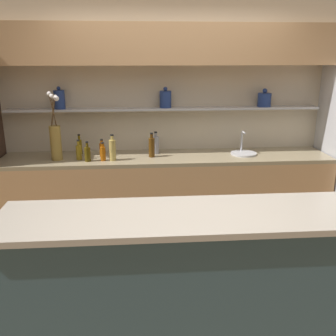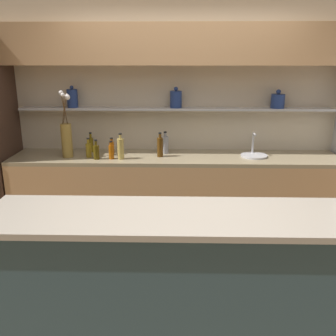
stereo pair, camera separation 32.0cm
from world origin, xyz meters
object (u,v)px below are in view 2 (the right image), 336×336
Objects in this scene: flower_vase at (67,136)px; bottle_spirit_3 at (165,144)px; bottle_spirit_0 at (160,147)px; bottle_oil_1 at (96,152)px; bottle_oil_5 at (91,144)px; sink_fixture at (254,154)px; bottle_spirit_6 at (121,148)px; bottle_sauce_7 at (111,151)px; bottle_sauce_2 at (112,147)px; bottle_oil_4 at (89,150)px.

flower_vase reaches higher than bottle_spirit_3.
bottle_spirit_0 reaches higher than bottle_oil_1.
bottle_oil_5 is at bearing 112.09° from bottle_oil_1.
sink_fixture is at bearing 5.24° from bottle_oil_1.
bottle_spirit_6 is at bearing -37.48° from bottle_oil_5.
bottle_sauce_7 is (-0.56, -0.26, -0.02)m from bottle_spirit_3.
bottle_spirit_3 is 0.89× the size of bottle_spirit_6.
bottle_sauce_7 is at bearing -168.18° from bottle_spirit_0.
bottle_spirit_0 is 0.68m from bottle_oil_1.
bottle_oil_1 is at bearing -122.60° from bottle_sauce_2.
bottle_oil_4 is at bearing -166.53° from bottle_spirit_3.
bottle_spirit_0 is 1.08× the size of bottle_spirit_3.
bottle_spirit_0 is at bearing -8.51° from bottle_sauce_2.
bottle_spirit_3 is 1.10× the size of bottle_oil_5.
bottle_oil_4 is 0.26m from bottle_sauce_7.
bottle_oil_1 is 0.85× the size of bottle_spirit_3.
bottle_spirit_3 is (0.59, 0.07, 0.02)m from bottle_sauce_2.
flower_vase is 3.32× the size of bottle_oil_4.
bottle_spirit_3 is (-0.97, 0.12, 0.08)m from sink_fixture.
flower_vase is 2.86× the size of bottle_spirit_3.
bottle_oil_5 is (-1.82, 0.15, 0.07)m from sink_fixture.
flower_vase reaches higher than sink_fixture.
bottle_sauce_7 is (0.26, -0.06, -0.00)m from bottle_oil_4.
bottle_spirit_6 is at bearing -55.74° from bottle_sauce_2.
bottle_oil_1 is at bearing -169.71° from bottle_spirit_0.
sink_fixture is (2.03, 0.07, -0.20)m from flower_vase.
bottle_spirit_3 reaches higher than bottle_oil_4.
bottle_sauce_2 is 0.23m from bottle_spirit_6.
flower_vase reaches higher than bottle_spirit_6.
bottle_oil_5 reaches higher than bottle_oil_1.
bottle_spirit_0 is 0.43m from bottle_spirit_6.
bottle_sauce_2 is at bearing 178.28° from sink_fixture.
sink_fixture is at bearing -4.79° from bottle_oil_5.
bottle_spirit_3 is 1.26× the size of bottle_sauce_7.
bottle_sauce_2 is (0.13, 0.20, -0.00)m from bottle_oil_1.
bottle_sauce_2 is 0.89× the size of bottle_oil_4.
sink_fixture is 1.15× the size of bottle_spirit_3.
bottle_oil_1 is 0.99× the size of bottle_oil_4.
bottle_spirit_0 is at bearing -13.20° from bottle_oil_5.
bottle_spirit_0 is at bearing 11.82° from bottle_sauce_7.
bottle_spirit_3 is (0.72, 0.27, 0.02)m from bottle_oil_1.
flower_vase reaches higher than bottle_spirit_0.
bottle_spirit_0 is 0.55m from bottle_sauce_2.
sink_fixture is 1.51× the size of bottle_sauce_2.
bottle_sauce_2 is at bearing 171.49° from bottle_spirit_0.
bottle_oil_1 is (-0.67, -0.12, -0.03)m from bottle_spirit_0.
bottle_oil_1 is at bearing -176.67° from bottle_spirit_6.
bottle_sauce_7 is (-0.51, -0.11, -0.03)m from bottle_spirit_0.
bottle_oil_1 is 0.94× the size of bottle_oil_5.
bottle_spirit_6 is 0.11m from bottle_sauce_7.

